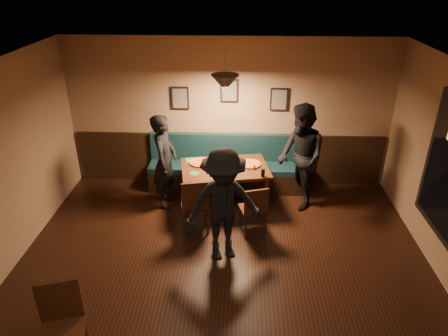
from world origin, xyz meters
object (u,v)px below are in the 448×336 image
Objects in this scene: chair_near_right at (253,208)px; tabasco_bottle at (255,167)px; soda_glass at (263,173)px; booth_bench at (228,164)px; diner_right at (301,157)px; diner_left at (165,162)px; diner_front at (223,206)px; cafe_chair_far at (62,332)px; dining_table at (225,187)px; chair_near_left at (195,203)px.

tabasco_bottle reaches higher than chair_near_right.
tabasco_bottle is (-0.13, 0.23, -0.02)m from soda_glass.
booth_bench is 1.43m from diner_right.
diner_front is (1.07, -1.41, 0.02)m from diner_left.
diner_right is at bearing 15.70° from tabasco_bottle.
chair_near_right is 0.86× the size of cafe_chair_far.
dining_table is 0.84m from soda_glass.
dining_table is 1.41m from diner_right.
cafe_chair_far is (-1.10, -2.60, 0.02)m from chair_near_left.
diner_right is at bearing 13.87° from chair_near_left.
tabasco_bottle is at bearing -91.83° from diner_right.
cafe_chair_far is at bearing -144.40° from chair_near_right.
diner_left is 11.96× the size of soda_glass.
diner_left is at bearing 175.28° from tabasco_bottle.
diner_left is 1.77m from diner_front.
dining_table is 1.14m from diner_left.
chair_near_left is 8.64× the size of tabasco_bottle.
diner_right is 16.70× the size of tabasco_bottle.
diner_right reaches higher than diner_left.
soda_glass is at bearing -36.09° from dining_table.
diner_right is at bearing 34.64° from soda_glass.
diner_right is 0.83m from tabasco_bottle.
dining_table is at bearing -132.40° from cafe_chair_far.
diner_front reaches higher than cafe_chair_far.
cafe_chair_far is (-1.59, -3.99, 0.00)m from booth_bench.
diner_left is (-1.08, -0.64, 0.35)m from booth_bench.
cafe_chair_far is (-2.84, -3.45, -0.43)m from diner_right.
diner_front reaches higher than soda_glass.
chair_near_left is 6.80× the size of soda_glass.
diner_left is 15.20× the size of tabasco_bottle.
diner_right is 0.81m from soda_glass.
booth_bench is 4.29m from cafe_chair_far.
diner_front reaches higher than booth_bench.
diner_front is 15.54× the size of tabasco_bottle.
diner_front is 1.73× the size of cafe_chair_far.
soda_glass is (-0.66, -0.46, -0.07)m from diner_right.
diner_right is at bearing -3.61° from dining_table.
dining_table is 0.87× the size of diner_left.
soda_glass is at bearing -72.89° from diner_right.
cafe_chair_far reaches higher than dining_table.
chair_near_right is 1.30m from diner_right.
cafe_chair_far is at bearing -126.11° from soda_glass.
chair_near_right reaches higher than dining_table.
chair_near_right is 0.51× the size of diner_left.
diner_right reaches higher than chair_near_left.
diner_right is (1.29, 0.15, 0.54)m from dining_table.
diner_right is at bearing -146.74° from cafe_chair_far.
diner_right reaches higher than cafe_chair_far.
chair_near_left reaches higher than chair_near_right.
tabasco_bottle is 3.83m from cafe_chair_far.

